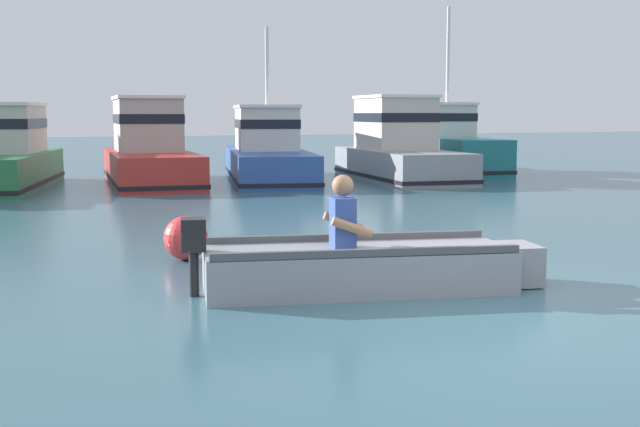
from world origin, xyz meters
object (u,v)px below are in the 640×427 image
moored_boat_blue (267,152)px  moored_boat_grey (399,149)px  moored_boat_teal (446,146)px  rowboat_with_person (363,266)px  moored_boat_green (5,157)px  mooring_buoy (186,238)px  moored_boat_red (149,151)px

moored_boat_blue → moored_boat_grey: size_ratio=1.19×
moored_boat_grey → moored_boat_teal: size_ratio=0.90×
rowboat_with_person → moored_boat_green: 14.31m
rowboat_with_person → moored_boat_teal: bearing=57.8°
moored_boat_grey → moored_boat_teal: 3.46m
moored_boat_green → mooring_buoy: moored_boat_green is taller
moored_boat_red → moored_boat_blue: bearing=-2.1°
moored_boat_blue → moored_boat_teal: moored_boat_teal is taller
moored_boat_red → moored_boat_teal: (9.29, 0.93, -0.01)m
moored_boat_red → moored_boat_teal: size_ratio=0.97×
moored_boat_teal → moored_boat_green: bearing=-175.4°
moored_boat_red → moored_boat_grey: 6.70m
moored_boat_teal → mooring_buoy: (-10.76, -12.56, -0.54)m
moored_boat_green → mooring_buoy: (2.04, -11.52, -0.48)m
rowboat_with_person → moored_boat_blue: 14.28m
rowboat_with_person → moored_boat_green: bearing=103.7°
moored_boat_green → moored_boat_grey: size_ratio=1.07×
rowboat_with_person → moored_boat_teal: 17.66m
moored_boat_red → moored_boat_blue: 3.17m
moored_boat_green → moored_boat_grey: (10.10, -1.12, 0.08)m
rowboat_with_person → moored_boat_blue: (3.29, 13.88, 0.50)m
moored_boat_grey → mooring_buoy: size_ratio=10.57×
moored_boat_blue → moored_boat_teal: size_ratio=1.08×
mooring_buoy → moored_boat_grey: bearing=52.2°
moored_boat_red → moored_boat_grey: (6.58, -1.23, 0.02)m
moored_boat_green → rowboat_with_person: bearing=-76.3°
moored_boat_red → moored_boat_teal: moored_boat_teal is taller
moored_boat_red → moored_boat_blue: (3.17, -0.12, -0.07)m
moored_boat_green → moored_boat_blue: (6.68, -0.01, -0.01)m
moored_boat_teal → moored_boat_red: bearing=-174.3°
moored_boat_red → moored_boat_grey: moored_boat_grey is taller
moored_boat_green → moored_boat_red: (3.51, 0.11, 0.06)m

